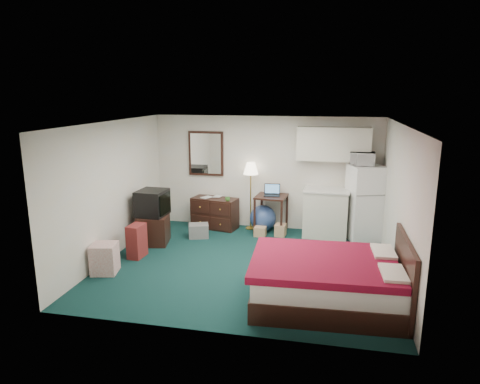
% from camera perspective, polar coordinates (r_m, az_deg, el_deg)
% --- Properties ---
extents(floor, '(5.00, 4.50, 0.01)m').
position_cam_1_polar(floor, '(7.74, 0.78, -9.64)').
color(floor, '#0F3530').
rests_on(floor, ground).
extents(ceiling, '(5.00, 4.50, 0.01)m').
position_cam_1_polar(ceiling, '(7.15, 0.84, 9.15)').
color(ceiling, silver).
rests_on(ceiling, walls).
extents(walls, '(5.01, 4.51, 2.50)m').
position_cam_1_polar(walls, '(7.35, 0.81, -0.62)').
color(walls, silver).
rests_on(walls, floor).
extents(mirror, '(0.80, 0.06, 1.00)m').
position_cam_1_polar(mirror, '(9.71, -4.55, 5.14)').
color(mirror, white).
rests_on(mirror, walls).
extents(upper_cabinets, '(1.50, 0.35, 0.70)m').
position_cam_1_polar(upper_cabinets, '(9.14, 12.36, 6.28)').
color(upper_cabinets, silver).
rests_on(upper_cabinets, walls).
extents(headboard, '(0.06, 1.56, 1.00)m').
position_cam_1_polar(headboard, '(6.45, 21.04, -10.12)').
color(headboard, black).
rests_on(headboard, walls).
extents(dresser, '(1.08, 0.65, 0.69)m').
position_cam_1_polar(dresser, '(9.66, -3.37, -2.79)').
color(dresser, black).
rests_on(dresser, floor).
extents(floor_lamp, '(0.36, 0.36, 1.50)m').
position_cam_1_polar(floor_lamp, '(9.47, 1.43, -0.56)').
color(floor_lamp, gold).
rests_on(floor_lamp, floor).
extents(desk, '(0.71, 0.71, 0.82)m').
position_cam_1_polar(desk, '(9.38, 4.16, -2.90)').
color(desk, black).
rests_on(desk, floor).
extents(exercise_ball, '(0.66, 0.66, 0.58)m').
position_cam_1_polar(exercise_ball, '(9.46, 3.06, -3.50)').
color(exercise_ball, navy).
rests_on(exercise_ball, floor).
extents(kitchen_counter, '(0.94, 0.73, 0.99)m').
position_cam_1_polar(kitchen_counter, '(9.26, 11.37, -2.79)').
color(kitchen_counter, silver).
rests_on(kitchen_counter, floor).
extents(fridge, '(0.81, 0.81, 1.55)m').
position_cam_1_polar(fridge, '(9.19, 16.24, -1.36)').
color(fridge, white).
rests_on(fridge, floor).
extents(bed, '(2.15, 1.71, 0.66)m').
position_cam_1_polar(bed, '(6.44, 11.45, -11.61)').
color(bed, maroon).
rests_on(bed, floor).
extents(tv_stand, '(0.69, 0.73, 0.58)m').
position_cam_1_polar(tv_stand, '(8.87, -11.46, -4.90)').
color(tv_stand, black).
rests_on(tv_stand, floor).
extents(suitcase, '(0.27, 0.40, 0.62)m').
position_cam_1_polar(suitcase, '(8.20, -13.60, -6.37)').
color(suitcase, '#5C1B17').
rests_on(suitcase, floor).
extents(retail_box, '(0.48, 0.48, 0.51)m').
position_cam_1_polar(retail_box, '(7.68, -17.60, -8.44)').
color(retail_box, silver).
rests_on(retail_box, floor).
extents(file_bin, '(0.49, 0.42, 0.29)m').
position_cam_1_polar(file_bin, '(9.11, -5.54, -5.16)').
color(file_bin, slate).
rests_on(file_bin, floor).
extents(cardboard_box_a, '(0.25, 0.21, 0.20)m').
position_cam_1_polar(cardboard_box_a, '(9.16, 2.70, -5.28)').
color(cardboard_box_a, tan).
rests_on(cardboard_box_a, floor).
extents(cardboard_box_b, '(0.24, 0.28, 0.25)m').
position_cam_1_polar(cardboard_box_b, '(9.21, 5.41, -5.07)').
color(cardboard_box_b, tan).
rests_on(cardboard_box_b, floor).
extents(laptop, '(0.37, 0.31, 0.24)m').
position_cam_1_polar(laptop, '(9.22, 4.28, 0.21)').
color(laptop, black).
rests_on(laptop, desk).
extents(crt_tv, '(0.59, 0.63, 0.52)m').
position_cam_1_polar(crt_tv, '(8.75, -11.62, -1.42)').
color(crt_tv, black).
rests_on(crt_tv, tv_stand).
extents(microwave, '(0.49, 0.28, 0.33)m').
position_cam_1_polar(microwave, '(9.01, 15.98, 4.48)').
color(microwave, white).
rests_on(microwave, fridge).
extents(book_a, '(0.17, 0.11, 0.25)m').
position_cam_1_polar(book_a, '(9.65, -4.85, 0.03)').
color(book_a, tan).
rests_on(book_a, dresser).
extents(book_b, '(0.17, 0.06, 0.23)m').
position_cam_1_polar(book_b, '(9.69, -3.43, 0.05)').
color(book_b, tan).
rests_on(book_b, dresser).
extents(mug, '(0.12, 0.09, 0.11)m').
position_cam_1_polar(mug, '(9.29, -1.67, -0.88)').
color(mug, '#3E792D').
rests_on(mug, dresser).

